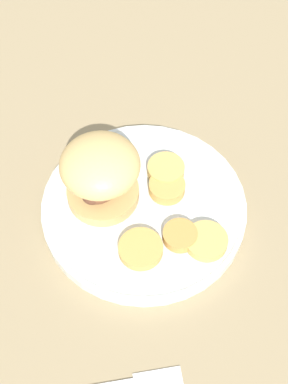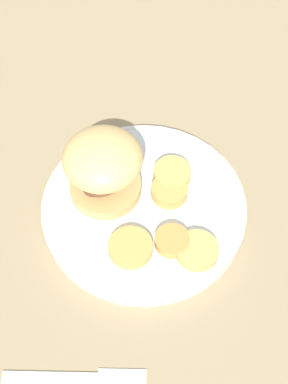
# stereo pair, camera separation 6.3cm
# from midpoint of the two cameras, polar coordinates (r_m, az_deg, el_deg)

# --- Properties ---
(ground_plane) EXTENTS (4.00, 4.00, 0.00)m
(ground_plane) POSITION_cam_midpoint_polar(r_m,az_deg,el_deg) (0.67, -2.69, -2.30)
(ground_plane) COLOR #937F5B
(dinner_plate) EXTENTS (0.25, 0.25, 0.02)m
(dinner_plate) POSITION_cam_midpoint_polar(r_m,az_deg,el_deg) (0.66, -2.73, -1.82)
(dinner_plate) COLOR silver
(dinner_plate) RESTS_ON ground_plane
(sandwich) EXTENTS (0.09, 0.09, 0.09)m
(sandwich) POSITION_cam_midpoint_polar(r_m,az_deg,el_deg) (0.62, -7.60, 1.77)
(sandwich) COLOR tan
(sandwich) RESTS_ON dinner_plate
(potato_round_0) EXTENTS (0.04, 0.04, 0.01)m
(potato_round_0) POSITION_cam_midpoint_polar(r_m,az_deg,el_deg) (0.62, 0.97, -4.88)
(potato_round_0) COLOR #BC8942
(potato_round_0) RESTS_ON dinner_plate
(potato_round_1) EXTENTS (0.05, 0.05, 0.01)m
(potato_round_1) POSITION_cam_midpoint_polar(r_m,az_deg,el_deg) (0.62, 3.79, -5.47)
(potato_round_1) COLOR tan
(potato_round_1) RESTS_ON dinner_plate
(potato_round_2) EXTENTS (0.05, 0.05, 0.01)m
(potato_round_2) POSITION_cam_midpoint_polar(r_m,az_deg,el_deg) (0.61, -3.30, -6.30)
(potato_round_2) COLOR tan
(potato_round_2) RESTS_ON dinner_plate
(potato_round_3) EXTENTS (0.05, 0.05, 0.02)m
(potato_round_3) POSITION_cam_midpoint_polar(r_m,az_deg,el_deg) (0.67, -0.33, 2.18)
(potato_round_3) COLOR tan
(potato_round_3) RESTS_ON dinner_plate
(potato_round_4) EXTENTS (0.04, 0.04, 0.01)m
(potato_round_4) POSITION_cam_midpoint_polar(r_m,az_deg,el_deg) (0.65, -0.10, 0.07)
(potato_round_4) COLOR tan
(potato_round_4) RESTS_ON dinner_plate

